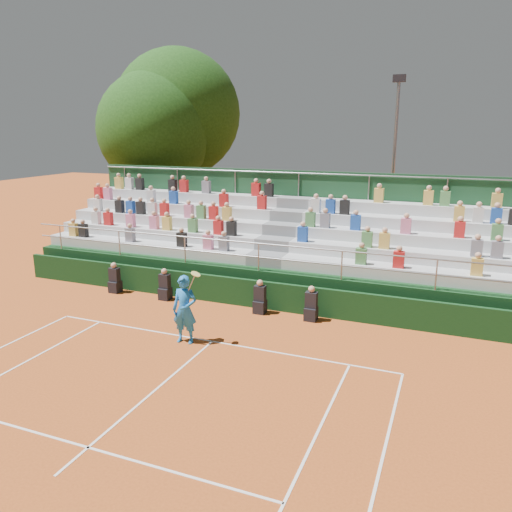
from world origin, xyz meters
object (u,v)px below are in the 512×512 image
at_px(tennis_player, 185,310).
at_px(tree_east, 178,114).
at_px(tree_west, 155,130).
at_px(floodlight_mast, 394,152).

distance_m(tennis_player, tree_east, 17.70).
bearing_deg(tree_east, tennis_player, -59.55).
bearing_deg(tree_east, tree_west, -101.36).
height_order(tree_east, floodlight_mast, tree_east).
height_order(tennis_player, tree_west, tree_west).
distance_m(tree_west, tree_east, 2.09).
bearing_deg(tennis_player, floodlight_mast, 74.06).
height_order(tree_west, floodlight_mast, tree_west).
xyz_separation_m(tennis_player, floodlight_mast, (4.02, 14.09, 3.99)).
relative_size(tennis_player, floodlight_mast, 0.26).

